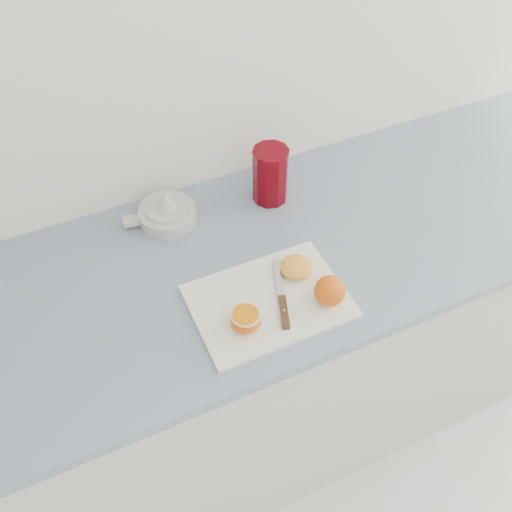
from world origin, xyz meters
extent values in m
cube|color=white|center=(0.00, 2.00, 1.35)|extent=(4.00, 0.04, 2.70)
cube|color=silver|center=(-0.13, 1.70, 0.43)|extent=(2.23, 0.60, 0.86)
cube|color=#8190AE|center=(-0.13, 1.70, 0.88)|extent=(2.29, 0.64, 0.03)
cube|color=white|center=(-0.13, 1.55, 0.90)|extent=(0.34, 0.24, 0.01)
sphere|color=#ED490D|center=(-0.01, 1.49, 0.94)|extent=(0.07, 0.07, 0.07)
ellipsoid|color=#ED490D|center=(-0.20, 1.51, 0.92)|extent=(0.07, 0.07, 0.04)
cylinder|color=beige|center=(-0.20, 1.51, 0.94)|extent=(0.06, 0.06, 0.00)
cylinder|color=orange|center=(-0.20, 1.51, 0.94)|extent=(0.06, 0.06, 0.00)
ellipsoid|color=gold|center=(-0.04, 1.60, 0.92)|extent=(0.07, 0.07, 0.03)
cylinder|color=orange|center=(-0.04, 1.60, 0.93)|extent=(0.06, 0.06, 0.00)
cube|color=#4A3414|center=(-0.12, 1.50, 0.91)|extent=(0.04, 0.08, 0.01)
cube|color=#B7B7BC|center=(-0.08, 1.60, 0.91)|extent=(0.05, 0.11, 0.00)
cylinder|color=#B7B7BC|center=(-0.12, 1.50, 0.91)|extent=(0.00, 0.00, 0.01)
cylinder|color=silver|center=(-0.25, 1.90, 0.91)|extent=(0.14, 0.14, 0.04)
cylinder|color=silver|center=(-0.25, 1.90, 0.93)|extent=(0.11, 0.11, 0.01)
cone|color=silver|center=(-0.25, 1.90, 0.96)|extent=(0.05, 0.05, 0.05)
cube|color=silver|center=(-0.33, 1.91, 0.91)|extent=(0.05, 0.04, 0.01)
ellipsoid|color=orange|center=(-0.23, 1.89, 0.94)|extent=(0.01, 0.01, 0.00)
ellipsoid|color=orange|center=(-0.26, 1.91, 0.94)|extent=(0.01, 0.01, 0.00)
ellipsoid|color=orange|center=(-0.25, 1.88, 0.94)|extent=(0.01, 0.01, 0.00)
ellipsoid|color=orange|center=(-0.23, 1.90, 0.94)|extent=(0.01, 0.01, 0.00)
cylinder|color=#5F000A|center=(0.02, 1.87, 0.96)|extent=(0.09, 0.09, 0.15)
cylinder|color=#FF8200|center=(0.02, 1.87, 0.91)|extent=(0.07, 0.07, 0.02)
cylinder|color=#5F000A|center=(0.02, 1.87, 1.04)|extent=(0.09, 0.09, 0.00)
camera|label=1|loc=(-0.48, 0.86, 1.89)|focal=40.00mm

